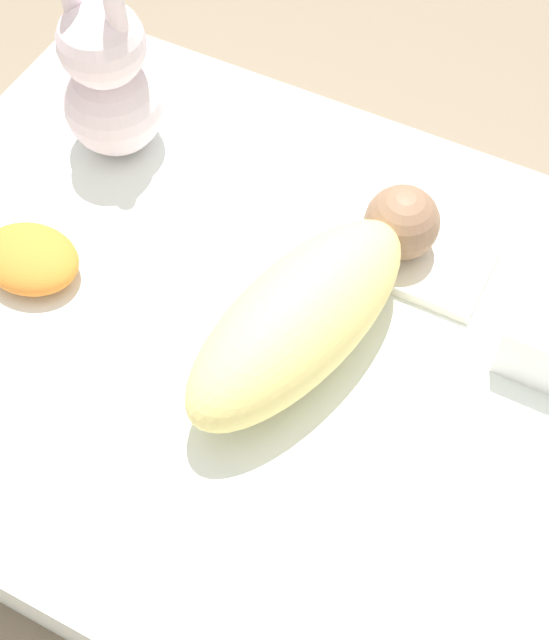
{
  "coord_description": "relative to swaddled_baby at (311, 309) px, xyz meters",
  "views": [
    {
      "loc": [
        -0.36,
        0.63,
        1.24
      ],
      "look_at": [
        -0.04,
        0.01,
        0.17
      ],
      "focal_mm": 50.0,
      "sensor_mm": 36.0,
      "label": 1
    }
  ],
  "objects": [
    {
      "name": "bunny_plush",
      "position": [
        0.47,
        -0.22,
        0.05
      ],
      "size": [
        0.16,
        0.16,
        0.35
      ],
      "color": "silver",
      "rests_on": "bed_mattress"
    },
    {
      "name": "ground_plane",
      "position": [
        0.09,
        0.01,
        -0.21
      ],
      "size": [
        12.0,
        12.0,
        0.0
      ],
      "primitive_type": "plane",
      "color": "#7A6B56"
    },
    {
      "name": "swaddled_baby",
      "position": [
        0.0,
        0.0,
        0.0
      ],
      "size": [
        0.26,
        0.52,
        0.17
      ],
      "rotation": [
        0.0,
        0.0,
        4.47
      ],
      "color": "#EFDB7F",
      "rests_on": "bed_mattress"
    },
    {
      "name": "burp_cloth",
      "position": [
        -0.08,
        -0.21,
        -0.07
      ],
      "size": [
        0.24,
        0.16,
        0.02
      ],
      "color": "white",
      "rests_on": "bed_mattress"
    },
    {
      "name": "turtle_plush",
      "position": [
        0.45,
        0.08,
        -0.05
      ],
      "size": [
        0.2,
        0.13,
        0.06
      ],
      "color": "orange",
      "rests_on": "bed_mattress"
    },
    {
      "name": "bed_mattress",
      "position": [
        0.09,
        0.01,
        -0.15
      ],
      "size": [
        1.27,
        0.98,
        0.12
      ],
      "color": "white",
      "rests_on": "ground_plane"
    }
  ]
}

